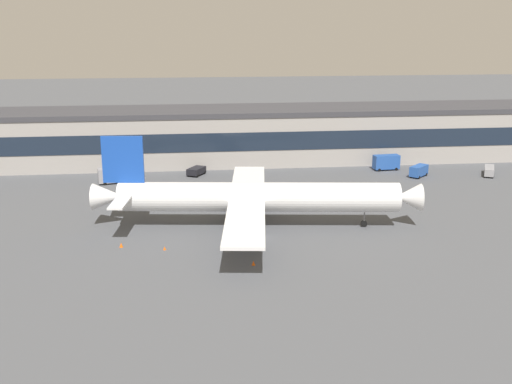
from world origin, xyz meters
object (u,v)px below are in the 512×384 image
Objects in this scene: stair_truck at (387,162)px; traffic_cone_0 at (253,263)px; crew_van at (419,170)px; belt_loader at (489,171)px; fuel_truck at (117,174)px; pushback_tractor at (197,171)px; traffic_cone_2 at (165,248)px; airliner at (253,197)px; traffic_cone_1 at (121,245)px.

stair_truck reaches higher than traffic_cone_0.
belt_loader is (16.37, -0.61, -0.31)m from crew_van.
fuel_truck reaches higher than crew_van.
fuel_truck is 17.90m from pushback_tractor.
fuel_truck reaches higher than traffic_cone_2.
traffic_cone_2 is at bearing -146.56° from airliner.
airliner is at bearing -152.19° from belt_loader.
crew_van is at bearing 48.48° from traffic_cone_0.
airliner is 8.37× the size of belt_loader.
fuel_truck is 1.33× the size of belt_loader.
pushback_tractor is 48.15m from traffic_cone_2.
traffic_cone_2 is (-14.73, -9.73, -4.93)m from airliner.
fuel_truck is at bearing -163.50° from pushback_tractor.
stair_truck is at bearing 124.35° from crew_van.
crew_van is at bearing 31.77° from traffic_cone_1.
airliner is 99.63× the size of traffic_cone_2.
stair_truck is 67.09m from traffic_cone_0.
belt_loader is (57.10, 30.12, -4.06)m from airliner.
airliner is 10.51× the size of crew_van.
stair_truck is 8.66× the size of traffic_cone_1.
crew_van is 16.38m from belt_loader.
traffic_cone_2 is (-71.83, -39.85, -0.87)m from belt_loader.
airliner is 8.93× the size of stair_truck.
fuel_truck is 83.05m from belt_loader.
crew_van is (66.63, -2.23, -0.42)m from fuel_truck.
pushback_tractor is (-49.49, 7.31, -0.41)m from crew_van.
fuel_truck is (-25.90, 32.96, -3.33)m from airliner.
traffic_cone_2 is at bearing -143.89° from crew_van.
stair_truck is 73.29m from traffic_cone_1.
crew_van reaches higher than traffic_cone_2.
stair_truck is (61.61, 5.12, 0.10)m from fuel_truck.
pushback_tractor is at bearing 173.14° from belt_loader.
traffic_cone_0 reaches higher than traffic_cone_2.
airliner reaches higher than traffic_cone_1.
traffic_cone_2 is (6.71, -1.96, -0.08)m from traffic_cone_1.
traffic_cone_2 is at bearing -136.54° from stair_truck.
fuel_truck reaches higher than pushback_tractor.
traffic_cone_0 is at bearing -31.04° from traffic_cone_2.
stair_truck is at bearing 4.75° from fuel_truck.
crew_van is at bearing 37.03° from airliner.
fuel_truck is 55.84m from traffic_cone_0.
stair_truck is at bearing 159.58° from belt_loader.
pushback_tractor is 7.61× the size of traffic_cone_1.
traffic_cone_1 is (-78.55, -37.89, -0.79)m from belt_loader.
stair_truck is at bearing 55.88° from traffic_cone_0.
stair_truck reaches higher than traffic_cone_1.
traffic_cone_2 is at bearing -150.98° from belt_loader.
traffic_cone_1 is at bearing -154.25° from belt_loader.
belt_loader is at bearing 25.75° from traffic_cone_1.
pushback_tractor is (17.15, 5.08, -0.83)m from fuel_truck.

